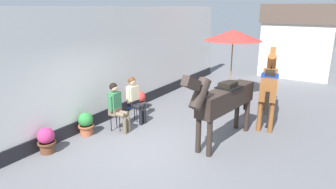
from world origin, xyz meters
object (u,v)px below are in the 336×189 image
Objects in this scene: flower_planter_nearest at (46,140)px; cafe_parasol at (233,36)px; saddled_horse_far at (269,83)px; spare_stool_white at (200,100)px; flower_planter_inner_near at (86,123)px; saddled_horse_near at (224,100)px; seated_visitor_near at (117,105)px; flower_planter_farthest at (140,100)px; seated_visitor_far at (134,97)px.

cafe_parasol is at bearing 72.55° from flower_planter_nearest.
spare_stool_white is (-2.05, -0.51, -0.76)m from saddled_horse_far.
flower_planter_inner_near is at bearing -118.30° from spare_stool_white.
cafe_parasol is (-1.25, 3.90, 1.20)m from saddled_horse_near.
spare_stool_white is (-1.51, 1.84, -0.76)m from saddled_horse_near.
flower_planter_inner_near is at bearing -128.68° from seated_visitor_near.
cafe_parasol is at bearing 82.80° from spare_stool_white.
cafe_parasol reaches higher than flower_planter_farthest.
saddled_horse_far is (0.54, 2.35, 0.00)m from saddled_horse_near.
saddled_horse_near is 3.75m from flower_planter_inner_near.
seated_visitor_near is 2.03m from flower_planter_nearest.
seated_visitor_far is at bearing 70.42° from flower_planter_inner_near.
flower_planter_inner_near is (-3.86, -3.87, -0.82)m from saddled_horse_far.
seated_visitor_near is 1.00× the size of seated_visitor_far.
seated_visitor_far is at bearing -179.09° from saddled_horse_near.
seated_visitor_near is 5.23m from cafe_parasol.
spare_stool_white is at bearing -166.09° from saddled_horse_far.
spare_stool_white is at bearing -97.20° from cafe_parasol.
cafe_parasol is at bearing 68.60° from seated_visitor_far.
flower_planter_inner_near is (-3.32, -1.52, -0.82)m from saddled_horse_near.
flower_planter_farthest is at bearing -160.19° from saddled_horse_far.
saddled_horse_near reaches higher than flower_planter_inner_near.
seated_visitor_far is (-0.01, 0.81, 0.00)m from seated_visitor_near.
seated_visitor_near is at bearing 51.32° from flower_planter_inner_near.
saddled_horse_near is at bearing -72.21° from cafe_parasol.
saddled_horse_near is at bearing -50.61° from spare_stool_white.
saddled_horse_near is 4.27m from cafe_parasol.
seated_visitor_near is 2.17× the size of flower_planter_inner_near.
saddled_horse_far is 4.22m from flower_planter_farthest.
flower_planter_inner_near is at bearing -134.92° from saddled_horse_far.
saddled_horse_far is 2.66m from cafe_parasol.
spare_stool_white is (1.81, 3.36, 0.07)m from flower_planter_inner_near.
saddled_horse_far is 4.63× the size of flower_planter_nearest.
flower_planter_farthest is at bearing 107.71° from seated_visitor_near.
seated_visitor_far is at bearing -60.38° from flower_planter_farthest.
flower_planter_nearest is 0.25× the size of cafe_parasol.
seated_visitor_far is 0.47× the size of saddled_horse_far.
saddled_horse_far is at bearing 52.76° from flower_planter_nearest.
flower_planter_inner_near is 2.47m from flower_planter_farthest.
saddled_horse_far is 1.15× the size of cafe_parasol.
flower_planter_inner_near is at bearing -89.18° from flower_planter_farthest.
flower_planter_farthest is at bearing 164.31° from saddled_horse_near.
seated_visitor_far reaches higher than flower_planter_farthest.
saddled_horse_near is at bearing 24.64° from flower_planter_inner_near.
saddled_horse_far is 6.44× the size of spare_stool_white.
flower_planter_nearest is at bearing -90.94° from flower_planter_inner_near.
seated_visitor_far reaches higher than flower_planter_inner_near.
flower_planter_nearest is at bearing -106.33° from seated_visitor_near.
saddled_horse_near is 1.01× the size of saddled_horse_far.
saddled_horse_near is 4.41m from flower_planter_nearest.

